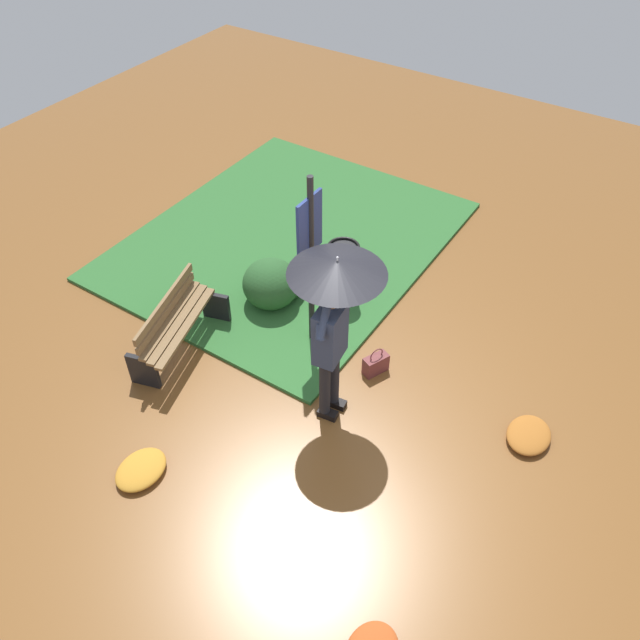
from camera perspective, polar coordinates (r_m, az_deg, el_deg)
The scene contains 10 objects.
ground_plane at distance 7.11m, azimuth 2.19°, elevation -9.14°, with size 18.00×18.00×0.00m, color brown.
grass_verge at distance 9.52m, azimuth -2.86°, elevation 7.14°, with size 4.80×4.00×0.05m.
person_with_umbrella at distance 6.16m, azimuth 1.25°, elevation 1.72°, with size 0.96×0.96×2.04m.
info_sign_post at distance 7.02m, azimuth -0.88°, elevation 6.65°, with size 0.44×0.07×2.30m.
handbag at distance 7.53m, azimuth 4.96°, elevation -3.90°, with size 0.33×0.25×0.37m.
park_bench at distance 7.75m, azimuth -12.59°, elevation -0.46°, with size 1.44×0.75×0.75m.
trash_bin at distance 8.29m, azimuth 2.03°, elevation 4.30°, with size 0.42×0.42×0.83m.
shrub_cluster at distance 8.30m, azimuth -4.11°, elevation 3.21°, with size 0.80×0.72×0.65m.
leaf_pile_by_bench at distance 6.93m, azimuth -15.60°, elevation -12.66°, with size 0.56×0.45×0.12m.
leaf_pile_far_path at distance 7.28m, azimuth 18.03°, elevation -9.68°, with size 0.56×0.45×0.12m.
Camera 1 is at (-3.78, -2.14, 5.64)m, focal length 36.08 mm.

